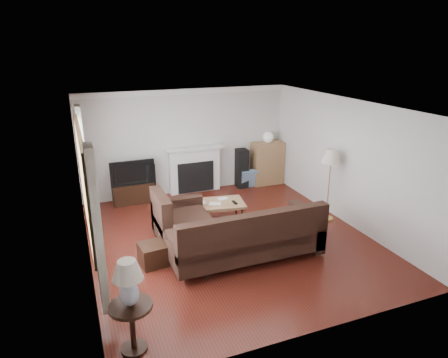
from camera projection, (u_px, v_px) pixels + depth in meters
name	position (u px, v px, depth m)	size (l,w,h in m)	color
room	(230.00, 176.00, 7.11)	(5.10, 5.60, 2.54)	#511A12
window	(84.00, 180.00, 5.99)	(0.12, 2.74, 1.54)	brown
curtain_near	(98.00, 231.00, 4.72)	(0.10, 0.35, 2.10)	beige
curtain_far	(84.00, 162.00, 7.39)	(0.10, 0.35, 2.10)	beige
fireplace	(195.00, 169.00, 9.70)	(1.40, 0.26, 1.15)	white
tv_stand	(133.00, 193.00, 9.16)	(0.93, 0.42, 0.46)	black
television	(132.00, 171.00, 9.00)	(0.98, 0.13, 0.57)	black
speaker_left	(148.00, 182.00, 9.25)	(0.24, 0.29, 0.88)	black
speaker_right	(242.00, 168.00, 10.06)	(0.27, 0.33, 0.98)	black
bookshelf	(267.00, 163.00, 10.27)	(0.80, 0.38, 1.10)	#976F46
globe_lamp	(268.00, 137.00, 10.05)	(0.27, 0.27, 0.27)	white
sectional_sofa	(245.00, 233.00, 6.73)	(2.82, 2.06, 0.91)	black
coffee_table	(214.00, 213.00, 8.04)	(1.22, 0.67, 0.48)	#9A704A
footstool	(153.00, 254.00, 6.61)	(0.43, 0.43, 0.36)	black
floor_lamp	(329.00, 185.00, 8.12)	(0.39, 0.39, 1.51)	#B5923F
side_table	(132.00, 327.00, 4.72)	(0.51, 0.51, 0.64)	black
table_lamp	(128.00, 284.00, 4.52)	(0.35, 0.35, 0.57)	silver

